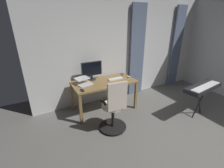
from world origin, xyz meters
name	(u,v)px	position (x,y,z in m)	size (l,w,h in m)	color
ground_plane	(214,159)	(0.00, 0.00, 0.00)	(7.18, 7.18, 0.00)	slate
back_room_partition	(126,47)	(0.00, -2.76, 1.41)	(5.13, 0.10, 2.82)	silver
curtain_left_panel	(176,48)	(-1.84, -2.65, 1.25)	(0.38, 0.06, 2.49)	slate
curtain_right_panel	(137,52)	(-0.30, -2.65, 1.25)	(0.45, 0.06, 2.49)	slate
desk	(104,85)	(0.92, -2.24, 0.65)	(1.49, 0.74, 0.74)	olive
office_chair	(114,109)	(1.10, -1.40, 0.51)	(0.56, 0.56, 1.10)	black
computer_monitor	(92,69)	(1.12, -2.50, 1.00)	(0.51, 0.18, 0.44)	#232328
computer_keyboard	(115,79)	(0.61, -2.24, 0.76)	(0.37, 0.12, 0.02)	white
laptop	(84,82)	(1.40, -2.30, 0.80)	(0.39, 0.40, 0.14)	silver
computer_mouse	(128,77)	(0.26, -2.20, 0.76)	(0.06, 0.10, 0.04)	silver
cell_phone_by_monitor	(122,74)	(0.29, -2.47, 0.75)	(0.07, 0.14, 0.01)	#333338
cell_phone_face_up	(82,90)	(1.54, -1.99, 0.75)	(0.07, 0.14, 0.01)	black
piano_keyboard	(203,88)	(-0.89, -0.96, 0.70)	(1.04, 0.45, 0.77)	black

